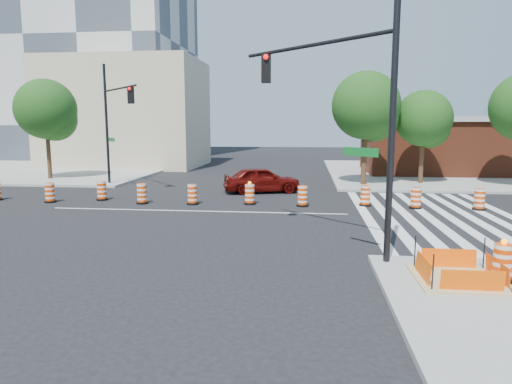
{
  "coord_description": "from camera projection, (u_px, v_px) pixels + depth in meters",
  "views": [
    {
      "loc": [
        5.11,
        -20.58,
        4.06
      ],
      "look_at": [
        3.16,
        -2.96,
        1.4
      ],
      "focal_mm": 32.0,
      "sensor_mm": 36.0,
      "label": 1
    }
  ],
  "objects": [
    {
      "name": "median_drum_7",
      "position": [
        365.0,
        196.0,
        22.65
      ],
      "size": [
        0.6,
        0.6,
        1.02
      ],
      "color": "black",
      "rests_on": "ground"
    },
    {
      "name": "excavation_pit",
      "position": [
        459.0,
        277.0,
        11.53
      ],
      "size": [
        2.2,
        2.2,
        0.9
      ],
      "color": "tan",
      "rests_on": "ground"
    },
    {
      "name": "beige_midrise",
      "position": [
        127.0,
        114.0,
        43.57
      ],
      "size": [
        14.0,
        10.0,
        10.0
      ],
      "primitive_type": "cube",
      "color": "#C6B797",
      "rests_on": "ground"
    },
    {
      "name": "crosswalk_east",
      "position": [
        438.0,
        216.0,
        20.19
      ],
      "size": [
        6.75,
        13.5,
        0.01
      ],
      "color": "silver",
      "rests_on": "ground"
    },
    {
      "name": "median_drum_1",
      "position": [
        50.0,
        193.0,
        23.66
      ],
      "size": [
        0.6,
        0.6,
        1.02
      ],
      "color": "black",
      "rests_on": "ground"
    },
    {
      "name": "median_drum_4",
      "position": [
        192.0,
        195.0,
        23.07
      ],
      "size": [
        0.6,
        0.6,
        1.02
      ],
      "color": "black",
      "rests_on": "ground"
    },
    {
      "name": "sidewalk_nw",
      "position": [
        48.0,
        168.0,
        41.03
      ],
      "size": [
        22.0,
        22.0,
        0.15
      ],
      "primitive_type": "cube",
      "color": "gray",
      "rests_on": "ground"
    },
    {
      "name": "tree_north_d",
      "position": [
        424.0,
        122.0,
        29.87
      ],
      "size": [
        3.67,
        3.67,
        6.23
      ],
      "color": "#382314",
      "rests_on": "ground"
    },
    {
      "name": "median_drum_3",
      "position": [
        142.0,
        194.0,
        23.28
      ],
      "size": [
        0.6,
        0.6,
        1.02
      ],
      "color": "black",
      "rests_on": "ground"
    },
    {
      "name": "median_drum_5",
      "position": [
        250.0,
        195.0,
        23.1
      ],
      "size": [
        0.6,
        0.6,
        1.18
      ],
      "color": "black",
      "rests_on": "ground"
    },
    {
      "name": "ground",
      "position": [
        196.0,
        211.0,
        21.39
      ],
      "size": [
        120.0,
        120.0,
        0.0
      ],
      "primitive_type": "plane",
      "color": "black",
      "rests_on": "ground"
    },
    {
      "name": "red_coupe",
      "position": [
        262.0,
        180.0,
        27.06
      ],
      "size": [
        4.89,
        3.08,
        1.55
      ],
      "primitive_type": "imported",
      "rotation": [
        0.0,
        0.0,
        1.87
      ],
      "color": "#4F0906",
      "rests_on": "ground"
    },
    {
      "name": "sidewalk_ne",
      "position": [
        465.0,
        173.0,
        37.1
      ],
      "size": [
        22.0,
        22.0,
        0.15
      ],
      "primitive_type": "cube",
      "color": "gray",
      "rests_on": "ground"
    },
    {
      "name": "median_drum_9",
      "position": [
        479.0,
        200.0,
        21.54
      ],
      "size": [
        0.6,
        0.6,
        1.02
      ],
      "color": "black",
      "rests_on": "ground"
    },
    {
      "name": "pit_drum",
      "position": [
        502.0,
        264.0,
        11.33
      ],
      "size": [
        0.56,
        0.56,
        1.1
      ],
      "color": "black",
      "rests_on": "ground"
    },
    {
      "name": "signal_pole_nw",
      "position": [
        114.0,
        113.0,
        28.46
      ],
      "size": [
        3.89,
        4.54,
        7.73
      ],
      "rotation": [
        0.0,
        0.0,
        -0.87
      ],
      "color": "black",
      "rests_on": "ground"
    },
    {
      "name": "median_drum_2",
      "position": [
        102.0,
        191.0,
        24.34
      ],
      "size": [
        0.6,
        0.6,
        1.02
      ],
      "color": "black",
      "rests_on": "ground"
    },
    {
      "name": "tree_north_c",
      "position": [
        367.0,
        110.0,
        29.12
      ],
      "size": [
        4.34,
        4.34,
        7.38
      ],
      "color": "#382314",
      "rests_on": "ground"
    },
    {
      "name": "median_drum_8",
      "position": [
        416.0,
        199.0,
        21.94
      ],
      "size": [
        0.6,
        0.6,
        1.02
      ],
      "color": "black",
      "rests_on": "ground"
    },
    {
      "name": "brick_storefront",
      "position": [
        467.0,
        145.0,
        36.77
      ],
      "size": [
        16.5,
        8.5,
        4.6
      ],
      "color": "brown",
      "rests_on": "ground"
    },
    {
      "name": "signal_pole_se",
      "position": [
        344.0,
        91.0,
        13.67
      ],
      "size": [
        4.61,
        4.38,
        8.23
      ],
      "rotation": [
        0.0,
        0.0,
        2.38
      ],
      "color": "black",
      "rests_on": "ground"
    },
    {
      "name": "lane_centerline",
      "position": [
        196.0,
        211.0,
        21.38
      ],
      "size": [
        14.0,
        0.12,
        0.01
      ],
      "primitive_type": "cube",
      "color": "silver",
      "rests_on": "ground"
    },
    {
      "name": "median_drum_6",
      "position": [
        303.0,
        197.0,
        22.53
      ],
      "size": [
        0.6,
        0.6,
        1.02
      ],
      "color": "black",
      "rests_on": "ground"
    },
    {
      "name": "tree_north_b",
      "position": [
        47.0,
        113.0,
        32.26
      ],
      "size": [
        4.23,
        4.23,
        7.19
      ],
      "color": "#382314",
      "rests_on": "ground"
    }
  ]
}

